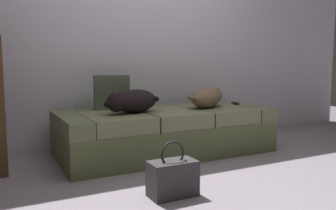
% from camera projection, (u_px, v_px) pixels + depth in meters
% --- Properties ---
extents(ground_plane, '(10.00, 10.00, 0.00)m').
position_uv_depth(ground_plane, '(226.00, 182.00, 2.60)').
color(ground_plane, gray).
extents(back_wall, '(6.40, 0.10, 2.80)m').
position_uv_depth(back_wall, '(140.00, 18.00, 3.87)').
color(back_wall, silver).
rests_on(back_wall, ground).
extents(couch, '(2.07, 0.92, 0.44)m').
position_uv_depth(couch, '(166.00, 131.00, 3.45)').
color(couch, '#565E3B').
rests_on(couch, ground).
extents(dog_dark, '(0.61, 0.41, 0.21)m').
position_uv_depth(dog_dark, '(132.00, 101.00, 3.17)').
color(dog_dark, black).
rests_on(dog_dark, couch).
extents(dog_tan, '(0.58, 0.47, 0.21)m').
position_uv_depth(dog_tan, '(207.00, 97.00, 3.59)').
color(dog_tan, brown).
rests_on(dog_tan, couch).
extents(tv_remote, '(0.09, 0.16, 0.02)m').
position_uv_depth(tv_remote, '(235.00, 103.00, 3.89)').
color(tv_remote, black).
rests_on(tv_remote, couch).
extents(throw_pillow, '(0.35, 0.16, 0.34)m').
position_uv_depth(throw_pillow, '(112.00, 92.00, 3.42)').
color(throw_pillow, '#4B5940').
rests_on(throw_pillow, couch).
extents(handbag, '(0.32, 0.18, 0.38)m').
position_uv_depth(handbag, '(173.00, 178.00, 2.32)').
color(handbag, '#343334').
rests_on(handbag, ground).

